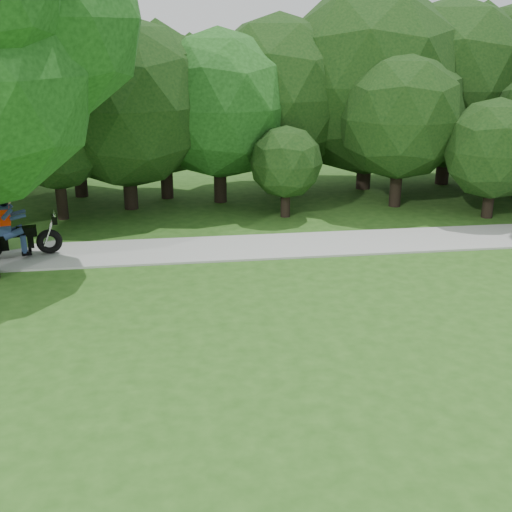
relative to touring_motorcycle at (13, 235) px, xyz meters
name	(u,v)px	position (x,y,z in m)	size (l,w,h in m)	color
ground	(504,380)	(10.07, -7.94, -0.69)	(100.00, 100.00, 0.00)	#275217
walkway	(369,242)	(10.07, 0.06, -0.66)	(60.00, 2.20, 0.06)	#AAAAA4
tree_line	(357,95)	(11.42, 6.62, 2.97)	(40.32, 11.35, 7.70)	black
touring_motorcycle	(13,235)	(0.00, 0.00, 0.00)	(2.26, 0.99, 1.73)	black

